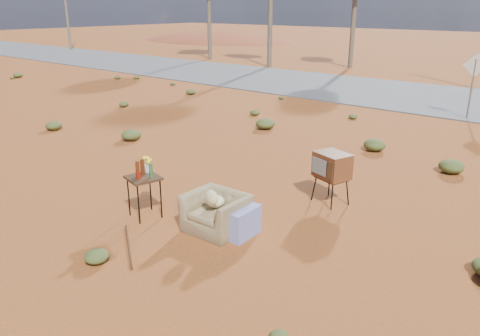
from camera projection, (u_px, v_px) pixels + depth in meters
The scene contains 9 objects.
ground at pixel (181, 228), 8.17m from camera, with size 140.00×140.00×0.00m, color #95431D.
highway at pixel (449, 100), 19.07m from camera, with size 140.00×7.00×0.04m, color #565659.
dirt_mound at pixel (217, 40), 50.94m from camera, with size 26.00×18.00×2.00m, color brown.
armchair at pixel (220, 209), 7.95m from camera, with size 1.19×0.79×0.87m.
tv_unit at pixel (332, 166), 8.98m from camera, with size 0.76×0.68×1.02m.
side_table at pixel (144, 174), 8.41m from camera, with size 0.66×0.66×1.09m.
rusty_bar at pixel (129, 245), 7.54m from camera, with size 0.04×0.04×1.47m, color #4E2B14.
road_sign at pixel (474, 75), 15.49m from camera, with size 0.78×0.06×2.19m.
scrub_patch at pixel (285, 153), 11.82m from camera, with size 17.49×8.07×0.33m.
Camera 1 is at (5.49, -5.01, 3.69)m, focal length 35.00 mm.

